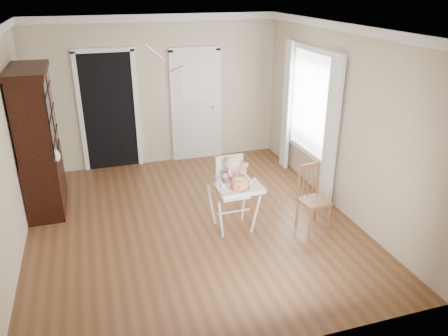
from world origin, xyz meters
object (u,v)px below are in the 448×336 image
object	(u,v)px
high_chair	(233,186)
china_cabinet	(39,141)
dining_chair	(313,199)
cake	(240,184)
sippy_cup	(218,181)

from	to	relation	value
high_chair	china_cabinet	bearing A→B (deg)	149.24
china_cabinet	dining_chair	distance (m)	4.03
cake	sippy_cup	bearing A→B (deg)	153.96
cake	sippy_cup	size ratio (longest dim) A/B	1.56
high_chair	sippy_cup	distance (m)	0.31
high_chair	dining_chair	size ratio (longest dim) A/B	1.17
high_chair	dining_chair	bearing A→B (deg)	-14.26
high_chair	sippy_cup	size ratio (longest dim) A/B	6.15
sippy_cup	dining_chair	xyz separation A→B (m)	(1.33, -0.16, -0.39)
dining_chair	china_cabinet	bearing A→B (deg)	147.36
high_chair	dining_chair	xyz separation A→B (m)	(1.08, -0.26, -0.23)
high_chair	china_cabinet	world-z (taller)	china_cabinet
china_cabinet	dining_chair	size ratio (longest dim) A/B	2.35
cake	china_cabinet	xyz separation A→B (m)	(-2.52, 1.69, 0.27)
china_cabinet	sippy_cup	bearing A→B (deg)	-34.75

